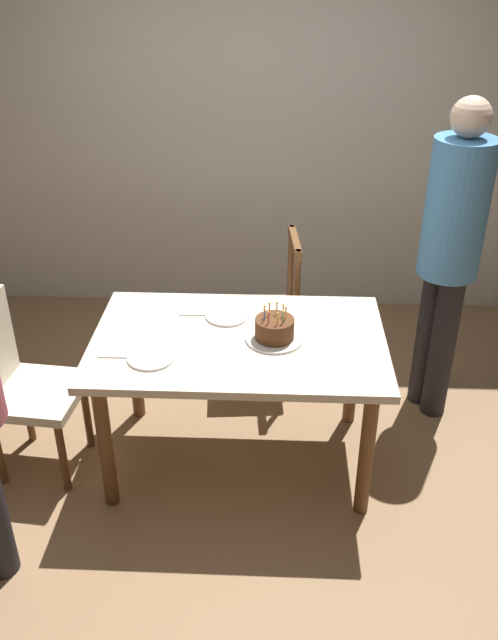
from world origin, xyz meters
TOP-DOWN VIEW (x-y plane):
  - ground at (0.00, 0.00)m, footprint 6.40×6.40m
  - back_wall at (0.00, 1.85)m, footprint 6.40×0.10m
  - dining_table at (0.00, 0.00)m, footprint 1.42×0.91m
  - birthday_cake at (0.17, -0.01)m, footprint 0.28×0.28m
  - plate_near_celebrant at (-0.39, -0.20)m, footprint 0.22×0.22m
  - plate_far_side at (-0.07, 0.20)m, footprint 0.22×0.22m
  - fork_near_celebrant at (-0.55, -0.20)m, footprint 0.18×0.02m
  - fork_far_side at (-0.23, 0.21)m, footprint 0.18×0.02m
  - chair_spindle_back at (0.11, 0.78)m, footprint 0.48×0.48m
  - chair_upholstered at (-1.10, -0.08)m, footprint 0.48×0.48m
  - person_guest at (1.09, 0.52)m, footprint 0.32×0.32m

SIDE VIEW (x-z plane):
  - ground at x=0.00m, z-range 0.00..0.00m
  - chair_spindle_back at x=0.11m, z-range -0.02..0.93m
  - chair_upholstered at x=-1.10m, z-range 0.06..1.01m
  - dining_table at x=0.00m, z-range 0.28..1.03m
  - fork_near_celebrant at x=-0.55m, z-range 0.75..0.76m
  - fork_far_side at x=-0.23m, z-range 0.75..0.76m
  - plate_near_celebrant at x=-0.39m, z-range 0.75..0.76m
  - plate_far_side at x=-0.07m, z-range 0.75..0.76m
  - birthday_cake at x=0.17m, z-range 0.71..0.89m
  - person_guest at x=1.09m, z-range 0.13..1.93m
  - back_wall at x=0.00m, z-range 0.00..2.60m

